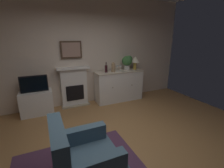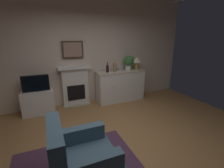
{
  "view_description": "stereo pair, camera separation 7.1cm",
  "coord_description": "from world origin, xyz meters",
  "px_view_note": "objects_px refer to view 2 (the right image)",
  "views": [
    {
      "loc": [
        -1.11,
        -2.07,
        1.86
      ],
      "look_at": [
        0.09,
        0.58,
        1.0
      ],
      "focal_mm": 25.3,
      "sensor_mm": 36.0,
      "label": 1
    },
    {
      "loc": [
        -1.05,
        -2.1,
        1.86
      ],
      "look_at": [
        0.09,
        0.58,
        1.0
      ],
      "focal_mm": 25.3,
      "sensor_mm": 36.0,
      "label": 2
    }
  ],
  "objects_px": {
    "wine_bottle": "(107,69)",
    "wine_glass_center": "(122,67)",
    "wine_glass_left": "(119,67)",
    "sideboard_cabinet": "(120,86)",
    "tv_cabinet": "(38,102)",
    "fireplace_unit": "(75,86)",
    "framed_picture": "(73,50)",
    "armchair": "(80,160)",
    "vase_decorative": "(115,67)",
    "tv_set": "(36,83)",
    "table_lamp": "(137,60)",
    "potted_plant_small": "(129,61)"
  },
  "relations": [
    {
      "from": "wine_bottle",
      "to": "wine_glass_center",
      "type": "bearing_deg",
      "value": 3.53
    },
    {
      "from": "wine_bottle",
      "to": "wine_glass_left",
      "type": "distance_m",
      "value": 0.35
    },
    {
      "from": "sideboard_cabinet",
      "to": "tv_cabinet",
      "type": "relative_size",
      "value": 1.93
    },
    {
      "from": "fireplace_unit",
      "to": "framed_picture",
      "type": "distance_m",
      "value": 1.0
    },
    {
      "from": "fireplace_unit",
      "to": "wine_bottle",
      "type": "xyz_separation_m",
      "value": [
        0.88,
        -0.21,
        0.47
      ]
    },
    {
      "from": "wine_bottle",
      "to": "armchair",
      "type": "distance_m",
      "value": 2.82
    },
    {
      "from": "wine_bottle",
      "to": "vase_decorative",
      "type": "bearing_deg",
      "value": -5.64
    },
    {
      "from": "fireplace_unit",
      "to": "armchair",
      "type": "relative_size",
      "value": 1.2
    },
    {
      "from": "sideboard_cabinet",
      "to": "tv_set",
      "type": "xyz_separation_m",
      "value": [
        -2.28,
        -0.01,
        0.34
      ]
    },
    {
      "from": "wine_glass_center",
      "to": "vase_decorative",
      "type": "bearing_deg",
      "value": -168.85
    },
    {
      "from": "wine_glass_left",
      "to": "wine_glass_center",
      "type": "xyz_separation_m",
      "value": [
        0.11,
        0.01,
        0.0
      ]
    },
    {
      "from": "wine_bottle",
      "to": "armchair",
      "type": "bearing_deg",
      "value": -118.59
    },
    {
      "from": "fireplace_unit",
      "to": "table_lamp",
      "type": "xyz_separation_m",
      "value": [
        1.85,
        -0.18,
        0.65
      ]
    },
    {
      "from": "vase_decorative",
      "to": "tv_set",
      "type": "distance_m",
      "value": 2.09
    },
    {
      "from": "fireplace_unit",
      "to": "armchair",
      "type": "height_order",
      "value": "fireplace_unit"
    },
    {
      "from": "tv_set",
      "to": "potted_plant_small",
      "type": "xyz_separation_m",
      "value": [
        2.58,
        0.05,
        0.38
      ]
    },
    {
      "from": "vase_decorative",
      "to": "tv_set",
      "type": "relative_size",
      "value": 0.45
    },
    {
      "from": "wine_glass_center",
      "to": "tv_set",
      "type": "bearing_deg",
      "value": -179.81
    },
    {
      "from": "wine_glass_left",
      "to": "tv_cabinet",
      "type": "height_order",
      "value": "wine_glass_left"
    },
    {
      "from": "table_lamp",
      "to": "wine_bottle",
      "type": "height_order",
      "value": "table_lamp"
    },
    {
      "from": "framed_picture",
      "to": "wine_glass_left",
      "type": "bearing_deg",
      "value": -10.82
    },
    {
      "from": "framed_picture",
      "to": "wine_glass_left",
      "type": "xyz_separation_m",
      "value": [
        1.24,
        -0.24,
        -0.51
      ]
    },
    {
      "from": "tv_cabinet",
      "to": "table_lamp",
      "type": "bearing_deg",
      "value": -0.3
    },
    {
      "from": "sideboard_cabinet",
      "to": "potted_plant_small",
      "type": "relative_size",
      "value": 3.36
    },
    {
      "from": "table_lamp",
      "to": "wine_bottle",
      "type": "relative_size",
      "value": 1.38
    },
    {
      "from": "fireplace_unit",
      "to": "tv_set",
      "type": "distance_m",
      "value": 1.02
    },
    {
      "from": "wine_glass_center",
      "to": "fireplace_unit",
      "type": "bearing_deg",
      "value": 172.49
    },
    {
      "from": "framed_picture",
      "to": "wine_glass_center",
      "type": "distance_m",
      "value": 1.46
    },
    {
      "from": "wine_bottle",
      "to": "potted_plant_small",
      "type": "xyz_separation_m",
      "value": [
        0.72,
        0.07,
        0.15
      ]
    },
    {
      "from": "armchair",
      "to": "sideboard_cabinet",
      "type": "bearing_deg",
      "value": 54.52
    },
    {
      "from": "wine_glass_center",
      "to": "vase_decorative",
      "type": "relative_size",
      "value": 0.59
    },
    {
      "from": "sideboard_cabinet",
      "to": "armchair",
      "type": "height_order",
      "value": "armchair"
    },
    {
      "from": "fireplace_unit",
      "to": "wine_glass_left",
      "type": "relative_size",
      "value": 6.67
    },
    {
      "from": "wine_glass_left",
      "to": "vase_decorative",
      "type": "bearing_deg",
      "value": -165.72
    },
    {
      "from": "wine_bottle",
      "to": "tv_set",
      "type": "relative_size",
      "value": 0.47
    },
    {
      "from": "wine_glass_center",
      "to": "vase_decorative",
      "type": "height_order",
      "value": "vase_decorative"
    },
    {
      "from": "wine_bottle",
      "to": "potted_plant_small",
      "type": "distance_m",
      "value": 0.74
    },
    {
      "from": "table_lamp",
      "to": "tv_cabinet",
      "type": "bearing_deg",
      "value": 179.7
    },
    {
      "from": "table_lamp",
      "to": "potted_plant_small",
      "type": "xyz_separation_m",
      "value": [
        -0.25,
        0.05,
        -0.02
      ]
    },
    {
      "from": "armchair",
      "to": "tv_set",
      "type": "bearing_deg",
      "value": 102.61
    },
    {
      "from": "wine_glass_left",
      "to": "potted_plant_small",
      "type": "bearing_deg",
      "value": 9.26
    },
    {
      "from": "tv_set",
      "to": "armchair",
      "type": "relative_size",
      "value": 0.67
    },
    {
      "from": "tv_cabinet",
      "to": "potted_plant_small",
      "type": "relative_size",
      "value": 1.74
    },
    {
      "from": "wine_glass_center",
      "to": "armchair",
      "type": "distance_m",
      "value": 3.09
    },
    {
      "from": "fireplace_unit",
      "to": "tv_set",
      "type": "xyz_separation_m",
      "value": [
        -0.98,
        -0.19,
        0.25
      ]
    },
    {
      "from": "wine_bottle",
      "to": "fireplace_unit",
      "type": "bearing_deg",
      "value": 166.86
    },
    {
      "from": "vase_decorative",
      "to": "sideboard_cabinet",
      "type": "bearing_deg",
      "value": 13.24
    },
    {
      "from": "tv_set",
      "to": "potted_plant_small",
      "type": "distance_m",
      "value": 2.6
    },
    {
      "from": "wine_glass_center",
      "to": "wine_bottle",
      "type": "bearing_deg",
      "value": -176.47
    },
    {
      "from": "potted_plant_small",
      "to": "vase_decorative",
      "type": "bearing_deg",
      "value": -169.31
    }
  ]
}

